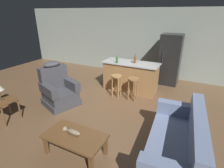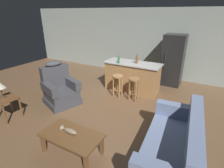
# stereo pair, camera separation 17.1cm
# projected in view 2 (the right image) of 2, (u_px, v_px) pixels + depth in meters

# --- Properties ---
(ground_plane) EXTENTS (12.00, 12.00, 0.00)m
(ground_plane) POSITION_uv_depth(u_px,v_px,m) (112.00, 108.00, 4.81)
(ground_plane) COLOR brown
(back_wall) EXTENTS (12.00, 0.05, 2.60)m
(back_wall) POSITION_uv_depth(u_px,v_px,m) (151.00, 43.00, 6.84)
(back_wall) COLOR #939E93
(back_wall) RESTS_ON ground_plane
(coffee_table) EXTENTS (1.10, 0.60, 0.42)m
(coffee_table) POSITION_uv_depth(u_px,v_px,m) (72.00, 137.00, 3.14)
(coffee_table) COLOR brown
(coffee_table) RESTS_ON ground_plane
(fish_figurine) EXTENTS (0.34, 0.10, 0.10)m
(fish_figurine) POSITION_uv_depth(u_px,v_px,m) (69.00, 131.00, 3.14)
(fish_figurine) COLOR #4C3823
(fish_figurine) RESTS_ON coffee_table
(couch) EXTENTS (0.98, 1.96, 0.94)m
(couch) POSITION_uv_depth(u_px,v_px,m) (174.00, 147.00, 2.94)
(couch) COLOR #707FA3
(couch) RESTS_ON ground_plane
(recliner_near_lamp) EXTENTS (1.08, 1.08, 1.20)m
(recliner_near_lamp) POSITION_uv_depth(u_px,v_px,m) (60.00, 89.00, 4.93)
(recliner_near_lamp) COLOR #3D3D42
(recliner_near_lamp) RESTS_ON ground_plane
(end_table) EXTENTS (0.48, 0.48, 0.56)m
(end_table) POSITION_uv_depth(u_px,v_px,m) (6.00, 101.00, 4.17)
(end_table) COLOR brown
(end_table) RESTS_ON ground_plane
(table_lamp) EXTENTS (0.24, 0.24, 0.41)m
(table_lamp) POSITION_uv_depth(u_px,v_px,m) (0.00, 86.00, 4.01)
(table_lamp) COLOR #4C3823
(table_lamp) RESTS_ON end_table
(kitchen_island) EXTENTS (1.80, 0.70, 0.95)m
(kitchen_island) POSITION_uv_depth(u_px,v_px,m) (132.00, 77.00, 5.72)
(kitchen_island) COLOR #9E7042
(kitchen_island) RESTS_ON ground_plane
(bar_stool_left) EXTENTS (0.32, 0.32, 0.68)m
(bar_stool_left) POSITION_uv_depth(u_px,v_px,m) (118.00, 82.00, 5.31)
(bar_stool_left) COLOR #A87A47
(bar_stool_left) RESTS_ON ground_plane
(bar_stool_right) EXTENTS (0.32, 0.32, 0.68)m
(bar_stool_right) POSITION_uv_depth(u_px,v_px,m) (134.00, 85.00, 5.07)
(bar_stool_right) COLOR olive
(bar_stool_right) RESTS_ON ground_plane
(refrigerator) EXTENTS (0.70, 0.69, 1.76)m
(refrigerator) POSITION_uv_depth(u_px,v_px,m) (173.00, 60.00, 6.08)
(refrigerator) COLOR black
(refrigerator) RESTS_ON ground_plane
(bottle_tall_green) EXTENTS (0.07, 0.07, 0.24)m
(bottle_tall_green) POSITION_uv_depth(u_px,v_px,m) (119.00, 60.00, 5.45)
(bottle_tall_green) COLOR #2D6B38
(bottle_tall_green) RESTS_ON kitchen_island
(bottle_short_amber) EXTENTS (0.08, 0.08, 0.29)m
(bottle_short_amber) POSITION_uv_depth(u_px,v_px,m) (137.00, 60.00, 5.42)
(bottle_short_amber) COLOR brown
(bottle_short_amber) RESTS_ON kitchen_island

